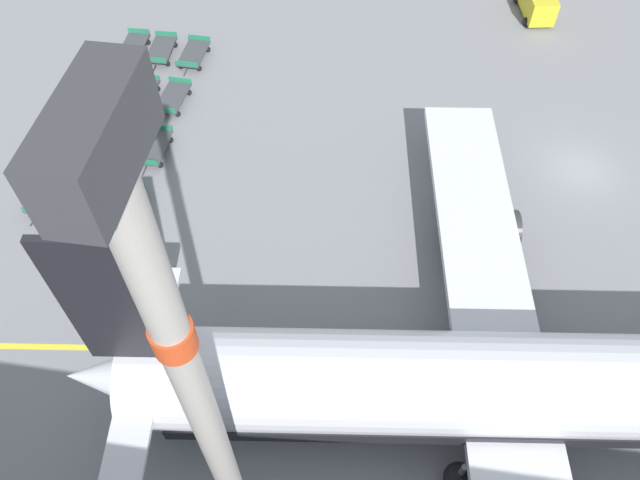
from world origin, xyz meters
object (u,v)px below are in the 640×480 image
Objects in this scene: baggage_dolly_row_mid_a_col_d at (86,199)px; baggage_dolly_row_mid_b_col_c at (154,148)px; baggage_dolly_row_mid_a_col_c at (114,145)px; baggage_dolly_row_mid_b_col_b at (173,98)px; airplane at (529,386)px; baggage_dolly_row_near_col_b at (108,90)px; baggage_dolly_row_mid_a_col_b at (142,95)px; baggage_dolly_row_mid_b_col_d at (125,207)px; baggage_dolly_row_mid_a_col_a at (161,50)px; baggage_dolly_row_mid_b_col_a at (194,54)px; baggage_dolly_row_near_col_c at (79,140)px; baggage_dolly_row_near_col_d at (49,195)px; apron_light_mast at (216,446)px; service_van at (536,0)px; baggage_dolly_row_near_col_a at (134,47)px.

baggage_dolly_row_mid_a_col_d is 5.04m from baggage_dolly_row_mid_b_col_c.
baggage_dolly_row_mid_b_col_b is (-4.56, 2.27, 0.00)m from baggage_dolly_row_mid_a_col_c.
baggage_dolly_row_near_col_b is (-17.86, -24.84, -2.37)m from airplane.
baggage_dolly_row_mid_a_col_b is 9.38m from baggage_dolly_row_mid_b_col_d.
baggage_dolly_row_mid_b_col_a is (0.13, 2.31, 0.00)m from baggage_dolly_row_mid_a_col_a.
baggage_dolly_row_near_col_c is 1.00× the size of baggage_dolly_row_mid_a_col_a.
baggage_dolly_row_mid_a_col_c is 1.00× the size of baggage_dolly_row_mid_b_col_d.
baggage_dolly_row_mid_a_col_b is (0.14, 2.28, 0.00)m from baggage_dolly_row_near_col_b.
apron_light_mast reaches higher than baggage_dolly_row_near_col_d.
airplane is at bearing 51.84° from baggage_dolly_row_mid_a_col_b.
service_van is 33.98m from baggage_dolly_row_mid_a_col_d.
baggage_dolly_row_mid_b_col_b is (-8.89, 4.47, 0.00)m from baggage_dolly_row_near_col_d.
baggage_dolly_row_mid_a_col_d is (4.39, 2.14, 0.00)m from baggage_dolly_row_near_col_c.
apron_light_mast reaches higher than baggage_dolly_row_mid_b_col_c.
baggage_dolly_row_near_col_a is at bearing -163.24° from baggage_dolly_row_mid_b_col_d.
baggage_dolly_row_mid_a_col_a and baggage_dolly_row_mid_a_col_d have the same top height.
baggage_dolly_row_mid_b_col_b is at bearing 153.54° from baggage_dolly_row_mid_a_col_c.
baggage_dolly_row_near_col_d is 4.47m from baggage_dolly_row_mid_b_col_d.
baggage_dolly_row_mid_a_col_b is at bearing 86.60° from baggage_dolly_row_near_col_b.
baggage_dolly_row_near_col_a is 14.50m from baggage_dolly_row_mid_b_col_d.
airplane is at bearing 54.29° from baggage_dolly_row_near_col_b.
baggage_dolly_row_near_col_c is 1.00× the size of baggage_dolly_row_mid_b_col_a.
apron_light_mast is (38.42, -12.59, 11.27)m from service_van.
baggage_dolly_row_mid_a_col_b is 8.87m from baggage_dolly_row_mid_a_col_d.
service_van reaches higher than baggage_dolly_row_near_col_a.
service_van is at bearing 109.17° from baggage_dolly_row_mid_a_col_a.
baggage_dolly_row_mid_b_col_a is 33.45m from apron_light_mast.
service_van reaches higher than baggage_dolly_row_mid_b_col_c.
baggage_dolly_row_mid_b_col_c is 4.68m from baggage_dolly_row_mid_b_col_d.
airplane is 10.16× the size of baggage_dolly_row_near_col_d.
baggage_dolly_row_mid_a_col_d is at bearing 91.04° from baggage_dolly_row_near_col_d.
baggage_dolly_row_near_col_b is (13.40, -27.56, -0.59)m from service_van.
baggage_dolly_row_mid_a_col_a is at bearing -70.83° from service_van.
baggage_dolly_row_mid_a_col_a is 4.69m from baggage_dolly_row_mid_a_col_b.
baggage_dolly_row_near_col_c is at bearing -1.55° from baggage_dolly_row_near_col_b.
apron_light_mast reaches higher than baggage_dolly_row_near_col_a.
service_van reaches higher than baggage_dolly_row_mid_a_col_c.
baggage_dolly_row_near_col_c is (-13.25, -24.96, -2.37)m from airplane.
baggage_dolly_row_near_col_a is 1.00× the size of baggage_dolly_row_near_col_b.
baggage_dolly_row_near_col_a is 13.64m from baggage_dolly_row_near_col_d.
baggage_dolly_row_near_col_d is 1.00× the size of baggage_dolly_row_mid_a_col_a.
baggage_dolly_row_near_col_c and baggage_dolly_row_mid_b_col_c have the same top height.
apron_light_mast is at bearing 19.69° from baggage_dolly_row_mid_b_col_a.
baggage_dolly_row_mid_a_col_a is at bearing -154.92° from baggage_dolly_row_mid_b_col_b.
baggage_dolly_row_mid_a_col_c is 0.99× the size of baggage_dolly_row_mid_b_col_a.
baggage_dolly_row_mid_a_col_c and baggage_dolly_row_mid_b_col_a have the same top height.
apron_light_mast reaches higher than baggage_dolly_row_mid_b_col_a.
airplane is 31.42m from service_van.
baggage_dolly_row_near_col_c is 1.00× the size of baggage_dolly_row_near_col_d.
baggage_dolly_row_near_col_b and baggage_dolly_row_near_col_c have the same top height.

